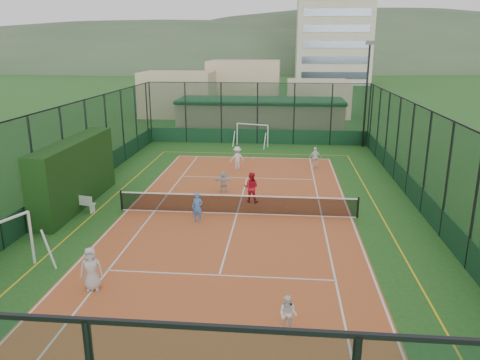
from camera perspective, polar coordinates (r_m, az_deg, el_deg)
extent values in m
plane|color=#244F1B|center=(22.93, -0.37, -4.14)|extent=(300.00, 300.00, 0.00)
cube|color=#A45324|center=(22.93, -0.37, -4.13)|extent=(11.17, 23.97, 0.01)
cube|color=beige|center=(104.11, 11.44, 19.76)|extent=(15.00, 12.00, 30.00)
cube|color=black|center=(25.08, -19.48, 0.75)|extent=(1.16, 7.73, 3.38)
imported|color=silver|center=(16.66, -17.68, -10.27)|extent=(0.83, 0.65, 1.50)
imported|color=#477CC9|center=(21.81, -5.21, -3.32)|extent=(0.55, 0.40, 1.39)
imported|color=white|center=(13.92, 5.87, -15.96)|extent=(0.67, 0.60, 1.13)
imported|color=silver|center=(30.80, -0.36, 2.69)|extent=(1.15, 0.95, 1.54)
imported|color=white|center=(31.55, 9.15, 2.71)|extent=(0.90, 0.53, 1.44)
imported|color=silver|center=(26.13, -2.01, -0.18)|extent=(1.13, 0.40, 1.20)
imported|color=red|center=(24.36, 1.36, -0.89)|extent=(0.86, 0.71, 1.61)
sphere|color=#CCE033|center=(25.30, -6.61, -2.18)|extent=(0.07, 0.07, 0.07)
sphere|color=#CCE033|center=(24.04, -3.48, -3.09)|extent=(0.07, 0.07, 0.07)
sphere|color=#CCE033|center=(23.87, 5.81, -3.29)|extent=(0.07, 0.07, 0.07)
sphere|color=#CCE033|center=(24.47, -2.62, -2.72)|extent=(0.07, 0.07, 0.07)
sphere|color=#CCE033|center=(24.88, -1.13, -2.39)|extent=(0.07, 0.07, 0.07)
sphere|color=#CCE033|center=(24.57, -3.50, -2.66)|extent=(0.07, 0.07, 0.07)
sphere|color=#CCE033|center=(24.25, -2.69, -2.90)|extent=(0.07, 0.07, 0.07)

